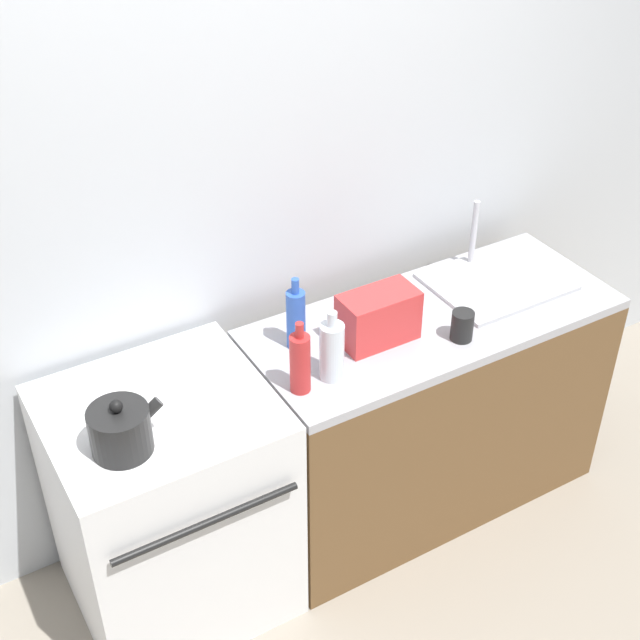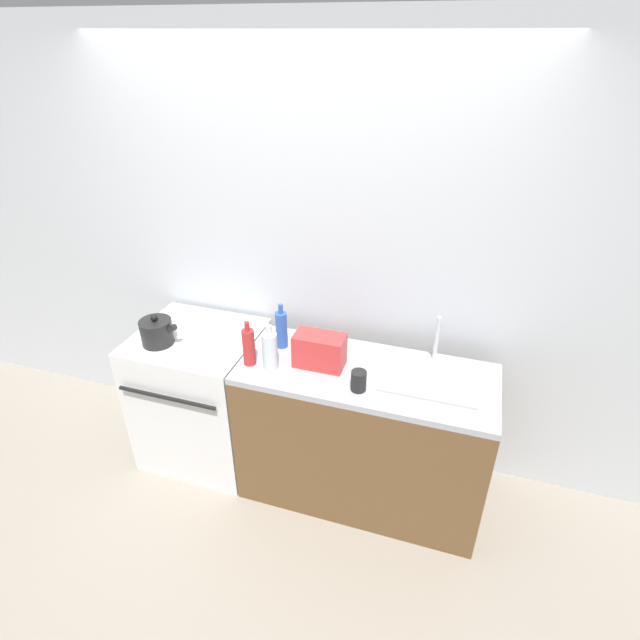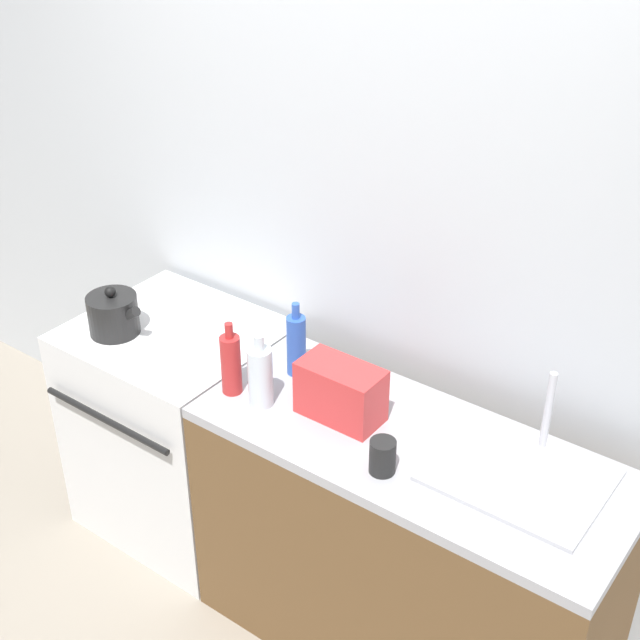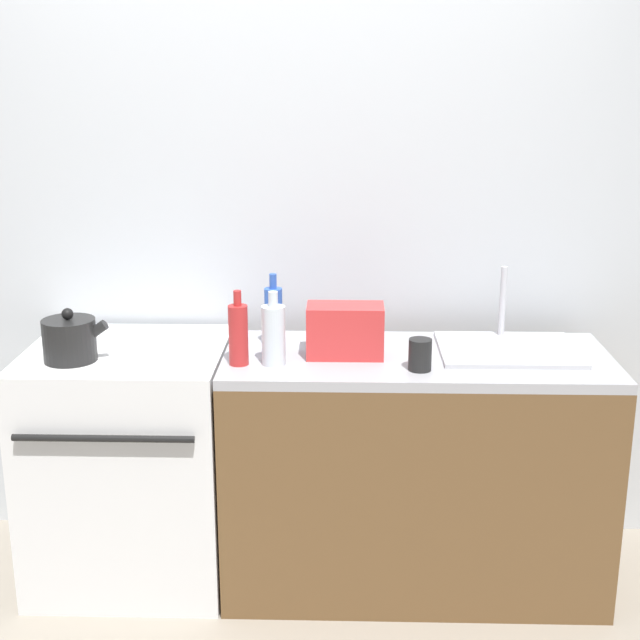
{
  "view_description": "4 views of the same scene",
  "coord_description": "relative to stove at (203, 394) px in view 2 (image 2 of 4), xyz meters",
  "views": [
    {
      "loc": [
        -1.21,
        -1.79,
        2.77
      ],
      "look_at": [
        0.05,
        0.35,
        1.01
      ],
      "focal_mm": 50.0,
      "sensor_mm": 36.0,
      "label": 1
    },
    {
      "loc": [
        0.92,
        -1.85,
        2.49
      ],
      "look_at": [
        0.22,
        0.33,
        1.16
      ],
      "focal_mm": 28.0,
      "sensor_mm": 36.0,
      "label": 2
    },
    {
      "loc": [
        1.55,
        -1.61,
        2.64
      ],
      "look_at": [
        0.08,
        0.38,
        1.16
      ],
      "focal_mm": 50.0,
      "sensor_mm": 36.0,
      "label": 3
    },
    {
      "loc": [
        0.23,
        -2.75,
        1.9
      ],
      "look_at": [
        0.15,
        0.33,
        1.02
      ],
      "focal_mm": 50.0,
      "sensor_mm": 36.0,
      "label": 4
    }
  ],
  "objects": [
    {
      "name": "bottle_red",
      "position": [
        0.44,
        -0.16,
        0.55
      ],
      "size": [
        0.07,
        0.07,
        0.26
      ],
      "color": "#B72828",
      "rests_on": "counter_block"
    },
    {
      "name": "cup_black",
      "position": [
        1.06,
        -0.2,
        0.5
      ],
      "size": [
        0.08,
        0.08,
        0.11
      ],
      "color": "black",
      "rests_on": "counter_block"
    },
    {
      "name": "counter_block",
      "position": [
        1.07,
        -0.04,
        -0.01
      ],
      "size": [
        1.39,
        0.59,
        0.9
      ],
      "color": "brown",
      "rests_on": "ground_plane"
    },
    {
      "name": "bottle_clear",
      "position": [
        0.56,
        -0.15,
        0.55
      ],
      "size": [
        0.08,
        0.08,
        0.26
      ],
      "color": "silver",
      "rests_on": "counter_block"
    },
    {
      "name": "wall_back",
      "position": [
        0.57,
        0.39,
        0.84
      ],
      "size": [
        8.0,
        0.05,
        2.6
      ],
      "color": "silver",
      "rests_on": "ground_plane"
    },
    {
      "name": "bottle_blue",
      "position": [
        0.54,
        0.06,
        0.56
      ],
      "size": [
        0.07,
        0.07,
        0.27
      ],
      "color": "#2D56B7",
      "rests_on": "counter_block"
    },
    {
      "name": "sink_tray",
      "position": [
        1.4,
        0.02,
        0.45
      ],
      "size": [
        0.5,
        0.4,
        0.28
      ],
      "color": "#B7B7BC",
      "rests_on": "counter_block"
    },
    {
      "name": "toaster",
      "position": [
        0.81,
        -0.05,
        0.53
      ],
      "size": [
        0.27,
        0.15,
        0.19
      ],
      "color": "red",
      "rests_on": "counter_block"
    },
    {
      "name": "ground_plane",
      "position": [
        0.57,
        -0.33,
        -0.46
      ],
      "size": [
        12.0,
        12.0,
        0.0
      ],
      "primitive_type": "plane",
      "color": "gray"
    },
    {
      "name": "kettle",
      "position": [
        -0.16,
        -0.13,
        0.52
      ],
      "size": [
        0.23,
        0.19,
        0.19
      ],
      "color": "black",
      "rests_on": "stove"
    },
    {
      "name": "stove",
      "position": [
        0.0,
        0.0,
        0.0
      ],
      "size": [
        0.72,
        0.7,
        0.9
      ],
      "color": "silver",
      "rests_on": "ground_plane"
    }
  ]
}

